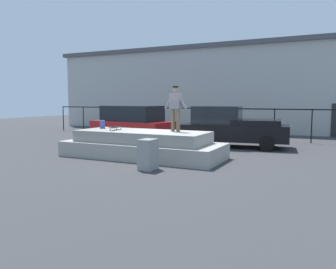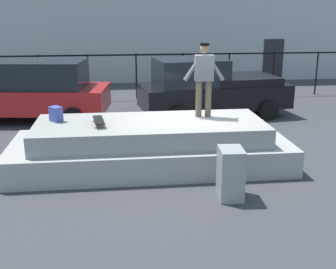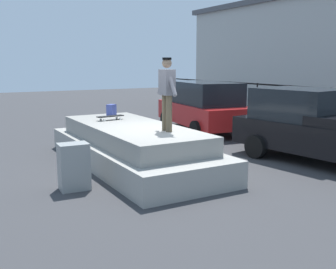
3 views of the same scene
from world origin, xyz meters
TOP-DOWN VIEW (x-y plane):
  - ground_plane at (0.00, 0.00)m, footprint 60.00×60.00m
  - concrete_ledge at (-0.96, -0.38)m, footprint 6.22×2.43m
  - skateboarder at (0.30, -0.05)m, footprint 0.95×0.27m
  - skateboard at (-2.09, -0.50)m, footprint 0.30×0.79m
  - backpack at (-3.05, -0.09)m, footprint 0.33×0.34m
  - car_red_hatchback_near at (-4.27, 4.18)m, footprint 4.74×2.69m
  - car_black_pickup_mid at (1.32, 4.00)m, footprint 5.01×2.64m
  - utility_box at (0.39, -2.31)m, footprint 0.47×0.63m

SIDE VIEW (x-z plane):
  - ground_plane at x=0.00m, z-range 0.00..0.00m
  - concrete_ledge at x=-0.96m, z-range -0.05..0.98m
  - utility_box at x=0.39m, z-range 0.00..0.97m
  - car_black_pickup_mid at x=1.32m, z-range -0.01..1.90m
  - car_red_hatchback_near at x=-4.27m, z-range 0.04..1.93m
  - skateboard at x=-2.09m, z-range 1.06..1.18m
  - backpack at x=-3.05m, z-range 1.02..1.36m
  - skateboarder at x=0.30m, z-range 1.16..2.84m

